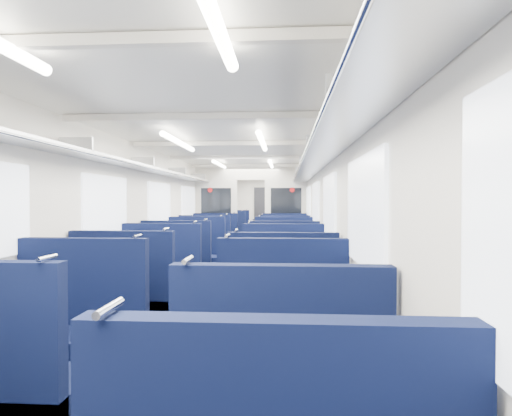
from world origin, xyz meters
name	(u,v)px	position (x,y,z in m)	size (l,w,h in m)	color
floor	(240,279)	(0.00, 0.00, 0.00)	(2.80, 18.00, 0.01)	black
ceiling	(240,155)	(0.00, 0.00, 2.35)	(2.80, 18.00, 0.01)	white
wall_left	(168,217)	(-1.40, 0.00, 1.18)	(0.02, 18.00, 2.35)	silver
dado_left	(169,260)	(-1.39, 0.00, 0.35)	(0.03, 17.90, 0.70)	black
wall_right	(314,217)	(1.40, 0.00, 1.18)	(0.02, 18.00, 2.35)	silver
dado_right	(313,261)	(1.39, 0.00, 0.35)	(0.03, 17.90, 0.70)	black
wall_far	(264,208)	(0.00, 9.00, 1.18)	(2.80, 0.02, 2.35)	silver
luggage_rack_left	(177,175)	(-1.21, 0.00, 1.97)	(0.36, 17.40, 0.18)	#B2B5BA
luggage_rack_right	(304,175)	(1.21, 0.00, 1.97)	(0.36, 17.40, 0.18)	#B2B5BA
windows	(238,204)	(0.00, -0.46, 1.42)	(2.78, 15.60, 0.75)	white
ceiling_fittings	(239,157)	(0.00, -0.26, 2.29)	(2.70, 16.06, 0.11)	silver
end_door	(264,213)	(0.00, 8.94, 1.00)	(0.75, 0.06, 2.00)	black
bulkhead	(251,211)	(0.00, 2.60, 1.23)	(2.80, 0.10, 2.35)	silver
seat_5	(281,413)	(0.83, -5.90, 0.37)	(1.09, 0.60, 1.21)	#0A1234
seat_6	(75,340)	(-0.83, -4.82, 0.37)	(1.09, 0.60, 1.21)	#0A1234
seat_7	(282,341)	(0.83, -4.73, 0.37)	(1.09, 0.60, 1.21)	#0A1234
seat_8	(128,305)	(-0.83, -3.67, 0.37)	(1.09, 0.60, 1.21)	#0A1234
seat_9	(283,310)	(0.83, -3.78, 0.37)	(1.09, 0.60, 1.21)	#0A1234
seat_10	(159,284)	(-0.83, -2.54, 0.37)	(1.09, 0.60, 1.21)	#0A1234
seat_11	(283,286)	(0.83, -2.52, 0.37)	(1.09, 0.60, 1.21)	#0A1234
seat_12	(179,271)	(-0.83, -1.45, 0.37)	(1.09, 0.60, 1.21)	#0A1234
seat_13	(284,272)	(0.83, -1.45, 0.37)	(1.09, 0.60, 1.21)	#0A1234
seat_14	(195,260)	(-0.83, -0.18, 0.37)	(1.09, 0.60, 1.21)	#0A1234
seat_15	(284,261)	(0.83, -0.17, 0.37)	(1.09, 0.60, 1.21)	#0A1234
seat_16	(206,253)	(-0.83, 0.93, 0.37)	(1.09, 0.60, 1.21)	#0A1234
seat_17	(284,253)	(0.83, 1.03, 0.37)	(1.09, 0.60, 1.21)	#0A1234
seat_18	(214,247)	(-0.83, 2.02, 0.37)	(1.09, 0.60, 1.21)	#0A1234
seat_19	(284,248)	(0.83, 2.02, 0.37)	(1.09, 0.60, 1.21)	#0A1234
seat_20	(227,239)	(-0.83, 4.23, 0.37)	(1.09, 0.60, 1.21)	#0A1234
seat_21	(284,240)	(0.83, 4.08, 0.37)	(1.09, 0.60, 1.21)	#0A1234
seat_22	(232,236)	(-0.83, 5.30, 0.37)	(1.09, 0.60, 1.21)	#0A1234
seat_23	(284,236)	(0.83, 5.37, 0.37)	(1.09, 0.60, 1.21)	#0A1234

